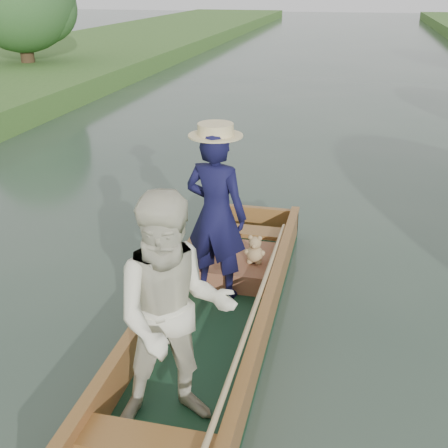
# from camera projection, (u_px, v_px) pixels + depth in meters

# --- Properties ---
(ground) EXTENTS (120.00, 120.00, 0.00)m
(ground) POSITION_uv_depth(u_px,v_px,m) (210.00, 341.00, 5.27)
(ground) COLOR #283D30
(ground) RESTS_ON ground
(trees_far) EXTENTS (22.90, 13.54, 4.44)m
(trees_far) POSITION_uv_depth(u_px,v_px,m) (275.00, 15.00, 11.86)
(trees_far) COLOR #47331E
(trees_far) RESTS_ON ground
(punt) EXTENTS (1.14, 5.00, 1.90)m
(punt) POSITION_uv_depth(u_px,v_px,m) (201.00, 291.00, 4.80)
(punt) COLOR #13331E
(punt) RESTS_ON ground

